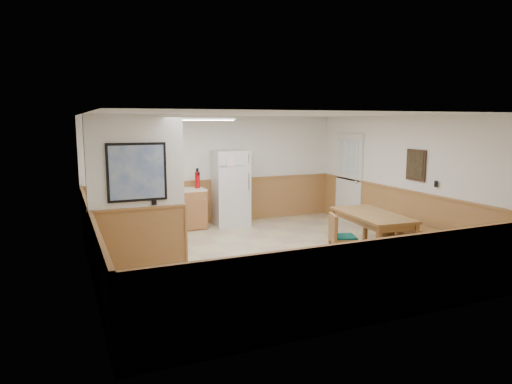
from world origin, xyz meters
name	(u,v)px	position (x,y,z in m)	size (l,w,h in m)	color
ground	(270,256)	(0.00, 0.00, 0.00)	(6.00, 6.00, 0.00)	tan
ceiling	(270,115)	(0.00, 0.00, 2.50)	(6.00, 6.00, 0.02)	white
back_wall	(216,170)	(0.00, 3.00, 1.25)	(6.00, 0.02, 2.50)	white
right_wall	(406,179)	(3.00, 0.00, 1.25)	(0.02, 6.00, 2.50)	white
left_wall	(88,199)	(-3.00, 0.00, 1.25)	(0.02, 6.00, 2.50)	white
wainscot_back	(216,202)	(0.00, 2.98, 0.50)	(6.00, 0.04, 1.00)	#A86943
wainscot_right	(403,215)	(2.98, 0.00, 0.50)	(0.04, 6.00, 1.00)	#A86943
wainscot_left	(92,247)	(-2.98, 0.00, 0.50)	(0.04, 6.00, 1.00)	#A86943
partition_wall	(137,195)	(-2.25, 0.19, 1.23)	(1.50, 0.20, 2.50)	white
kitchen_counter	(169,210)	(-1.21, 2.68, 0.46)	(2.20, 0.61, 1.00)	#A06138
exterior_door	(349,178)	(2.96, 1.90, 1.05)	(0.07, 1.02, 2.15)	silver
kitchen_window	(123,161)	(-2.10, 2.98, 1.55)	(0.80, 0.04, 1.00)	silver
wall_painting	(416,165)	(2.97, -0.30, 1.55)	(0.04, 0.50, 0.60)	#372216
fluorescent_fixture	(203,118)	(-0.80, 1.30, 2.45)	(1.20, 0.30, 0.09)	silver
refrigerator	(231,188)	(0.23, 2.63, 0.86)	(0.80, 0.74, 1.73)	silver
dining_table	(372,219)	(1.74, -0.60, 0.66)	(0.98, 1.74, 0.75)	#A5753C
dining_bench	(414,231)	(2.69, -0.65, 0.35)	(0.42, 1.68, 0.45)	#A5753C
dining_chair	(338,235)	(0.89, -0.82, 0.50)	(0.69, 0.57, 0.85)	#A5753C
fire_extinguisher	(197,179)	(-0.54, 2.69, 1.10)	(0.14, 0.14, 0.45)	red
soap_bottle	(128,187)	(-2.06, 2.68, 1.02)	(0.08, 0.08, 0.24)	green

